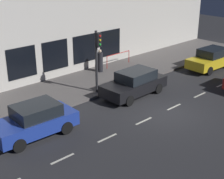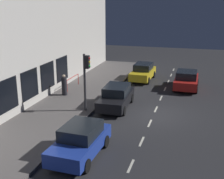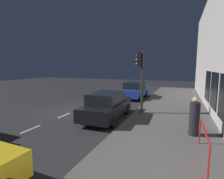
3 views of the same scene
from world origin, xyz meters
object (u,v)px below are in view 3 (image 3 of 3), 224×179
Objects in this scene: parked_car_1 at (107,106)px; parked_car_3 at (134,90)px; traffic_light at (141,72)px; pedestrian_0 at (194,118)px.

parked_car_1 is 7.14m from parked_car_3.
traffic_light is at bearing -69.73° from parked_car_3.
parked_car_1 is (-1.63, -1.57, -1.94)m from traffic_light.
pedestrian_0 is at bearing -16.45° from parked_car_1.
parked_car_3 is (-0.20, 7.14, -0.00)m from parked_car_1.
parked_car_1 is 2.67× the size of pedestrian_0.
parked_car_3 is 2.47× the size of pedestrian_0.
traffic_light is 2.98m from parked_car_1.
traffic_light is 2.33× the size of pedestrian_0.
parked_car_1 is at bearing -136.05° from traffic_light.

